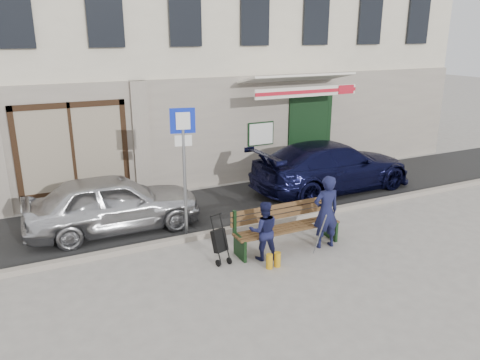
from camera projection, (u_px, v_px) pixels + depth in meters
ground at (274, 256)px, 9.63m from camera, size 80.00×80.00×0.00m
asphalt_lane at (215, 208)px, 12.29m from camera, size 60.00×3.20×0.01m
curb at (242, 228)px, 10.90m from camera, size 60.00×0.18×0.12m
building at (149, 15)px, 15.40m from camera, size 20.00×8.27×10.00m
car_silver at (113, 203)px, 10.74m from camera, size 3.97×1.65×1.34m
car_navy at (332, 166)px, 13.54m from camera, size 5.00×2.16×1.43m
parking_sign at (184, 151)px, 10.05m from camera, size 0.53×0.16×2.90m
bench at (285, 228)px, 9.90m from camera, size 2.40×1.17×0.98m
man at (326, 212)px, 9.85m from camera, size 0.62×0.44×1.59m
woman at (264, 230)px, 9.37m from camera, size 0.72×0.63×1.23m
stroller at (220, 242)px, 9.30m from camera, size 0.34×0.44×0.97m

